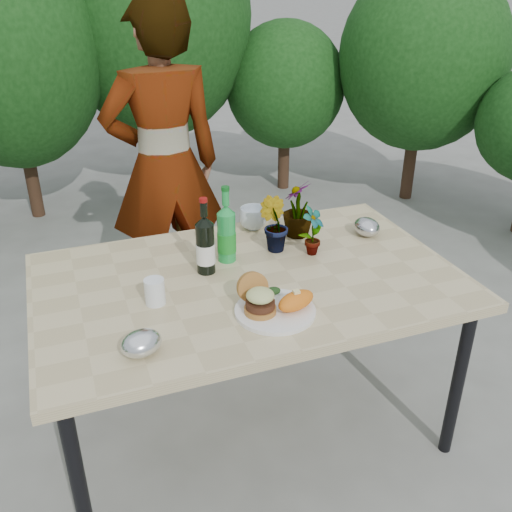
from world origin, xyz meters
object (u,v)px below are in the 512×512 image
object	(u,v)px
patio_table	(249,290)
wine_bottle	(205,246)
dinner_plate	(275,311)
person	(164,167)

from	to	relation	value
patio_table	wine_bottle	world-z (taller)	wine_bottle
patio_table	dinner_plate	world-z (taller)	dinner_plate
patio_table	dinner_plate	bearing A→B (deg)	-89.90
wine_bottle	person	distance (m)	0.98
wine_bottle	dinner_plate	bearing A→B (deg)	-80.79
patio_table	person	world-z (taller)	person
dinner_plate	person	size ratio (longest dim) A/B	0.16
person	dinner_plate	bearing A→B (deg)	91.34
person	wine_bottle	bearing A→B (deg)	84.51
dinner_plate	person	xyz separation A→B (m)	(-0.08, 1.35, 0.10)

